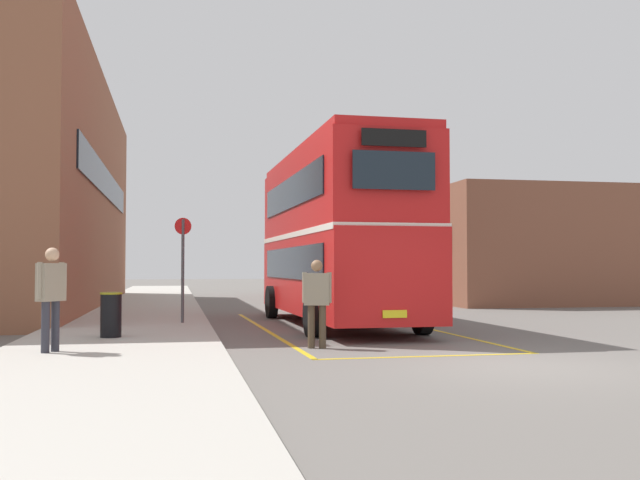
% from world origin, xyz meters
% --- Properties ---
extents(ground_plane, '(135.60, 135.60, 0.00)m').
position_xyz_m(ground_plane, '(0.00, 14.40, 0.00)').
color(ground_plane, '#66605B').
extents(sidewalk_left, '(4.00, 57.60, 0.14)m').
position_xyz_m(sidewalk_left, '(-6.50, 16.80, 0.07)').
color(sidewalk_left, '#B2ADA3').
rests_on(sidewalk_left, ground).
extents(brick_building_left, '(6.66, 23.48, 8.87)m').
position_xyz_m(brick_building_left, '(-11.40, 18.97, 4.43)').
color(brick_building_left, brown).
rests_on(brick_building_left, ground).
extents(depot_building_right, '(8.80, 12.86, 4.96)m').
position_xyz_m(depot_building_right, '(9.86, 21.62, 2.48)').
color(depot_building_right, brown).
rests_on(depot_building_right, ground).
extents(double_decker_bus, '(3.07, 10.25, 4.75)m').
position_xyz_m(double_decker_bus, '(-1.06, 8.58, 2.51)').
color(double_decker_bus, black).
rests_on(double_decker_bus, ground).
extents(single_deck_bus, '(3.50, 10.17, 3.02)m').
position_xyz_m(single_deck_bus, '(3.03, 26.46, 1.64)').
color(single_deck_bus, black).
rests_on(single_deck_bus, ground).
extents(pedestrian_boarding, '(0.56, 0.35, 1.74)m').
position_xyz_m(pedestrian_boarding, '(-2.65, 3.16, 1.01)').
color(pedestrian_boarding, '#473828').
rests_on(pedestrian_boarding, ground).
extents(pedestrian_waiting_near, '(0.47, 0.54, 1.79)m').
position_xyz_m(pedestrian_waiting_near, '(-7.48, 2.23, 1.19)').
color(pedestrian_waiting_near, '#2D2D38').
rests_on(pedestrian_waiting_near, sidewalk_left).
extents(litter_bin, '(0.46, 0.46, 0.93)m').
position_xyz_m(litter_bin, '(-6.69, 4.76, 0.61)').
color(litter_bin, black).
rests_on(litter_bin, sidewalk_left).
extents(bus_stop_sign, '(0.44, 0.12, 2.75)m').
position_xyz_m(bus_stop_sign, '(-5.20, 8.48, 1.79)').
color(bus_stop_sign, '#4C4C51').
rests_on(bus_stop_sign, sidewalk_left).
extents(bay_marking_yellow, '(4.53, 12.28, 0.01)m').
position_xyz_m(bay_marking_yellow, '(-1.04, 6.65, 0.00)').
color(bay_marking_yellow, gold).
rests_on(bay_marking_yellow, ground).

